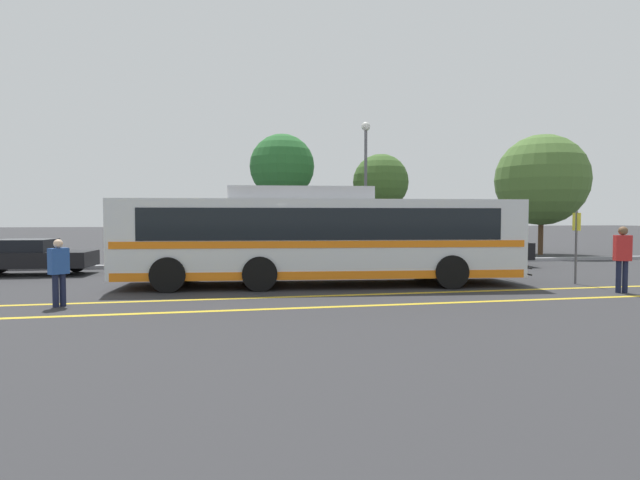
# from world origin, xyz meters

# --- Properties ---
(ground_plane) EXTENTS (220.00, 220.00, 0.00)m
(ground_plane) POSITION_xyz_m (0.00, 0.00, 0.00)
(ground_plane) COLOR #2D2D30
(lane_strip_0) EXTENTS (32.22, 0.20, 0.01)m
(lane_strip_0) POSITION_xyz_m (0.19, -2.30, 0.00)
(lane_strip_0) COLOR gold
(lane_strip_0) RESTS_ON ground_plane
(lane_strip_1) EXTENTS (32.22, 0.20, 0.01)m
(lane_strip_1) POSITION_xyz_m (0.19, -3.97, 0.00)
(lane_strip_1) COLOR gold
(lane_strip_1) RESTS_ON ground_plane
(curb_strip) EXTENTS (40.22, 0.36, 0.15)m
(curb_strip) POSITION_xyz_m (0.19, 6.46, 0.07)
(curb_strip) COLOR #99999E
(curb_strip) RESTS_ON ground_plane
(transit_bus) EXTENTS (12.70, 3.81, 3.03)m
(transit_bus) POSITION_xyz_m (0.17, -0.10, 1.53)
(transit_bus) COLOR silver
(transit_bus) RESTS_ON ground_plane
(parked_car_0) EXTENTS (4.59, 2.10, 1.32)m
(parked_car_0) POSITION_xyz_m (-9.83, 4.63, 0.68)
(parked_car_0) COLOR black
(parked_car_0) RESTS_ON ground_plane
(parked_car_1) EXTENTS (4.57, 2.10, 1.34)m
(parked_car_1) POSITION_xyz_m (-2.85, 4.42, 0.69)
(parked_car_1) COLOR silver
(parked_car_1) RESTS_ON ground_plane
(parked_car_2) EXTENTS (4.09, 1.91, 1.61)m
(parked_car_2) POSITION_xyz_m (3.28, 4.76, 0.79)
(parked_car_2) COLOR #335B33
(parked_car_2) RESTS_ON ground_plane
(parked_car_3) EXTENTS (4.12, 2.08, 1.59)m
(parked_car_3) POSITION_xyz_m (8.30, 4.63, 0.79)
(parked_car_3) COLOR black
(parked_car_3) RESTS_ON ground_plane
(pedestrian_0) EXTENTS (0.46, 0.45, 1.59)m
(pedestrian_0) POSITION_xyz_m (-6.60, -2.67, 0.90)
(pedestrian_0) COLOR #191E38
(pedestrian_0) RESTS_ON ground_plane
(pedestrian_1) EXTENTS (0.47, 0.35, 1.86)m
(pedestrian_1) POSITION_xyz_m (8.15, -3.37, 1.07)
(pedestrian_1) COLOR #191E38
(pedestrian_1) RESTS_ON ground_plane
(bus_stop_sign) EXTENTS (0.07, 0.40, 2.31)m
(bus_stop_sign) POSITION_xyz_m (8.19, -1.45, 1.46)
(bus_stop_sign) COLOR #59595E
(bus_stop_sign) RESTS_ON ground_plane
(street_lamp) EXTENTS (0.41, 0.41, 6.54)m
(street_lamp) POSITION_xyz_m (3.76, 7.08, 4.26)
(street_lamp) COLOR #59595E
(street_lamp) RESTS_ON ground_plane
(tree_0) EXTENTS (2.82, 2.82, 5.34)m
(tree_0) POSITION_xyz_m (5.13, 9.03, 3.91)
(tree_0) COLOR #513823
(tree_0) RESTS_ON ground_plane
(tree_1) EXTENTS (3.37, 3.37, 6.47)m
(tree_1) POSITION_xyz_m (0.29, 10.68, 4.76)
(tree_1) COLOR #513823
(tree_1) RESTS_ON ground_plane
(tree_2) EXTENTS (5.13, 5.13, 6.82)m
(tree_2) POSITION_xyz_m (15.04, 10.12, 4.25)
(tree_2) COLOR #513823
(tree_2) RESTS_ON ground_plane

